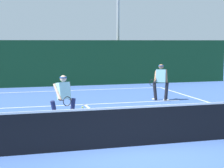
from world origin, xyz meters
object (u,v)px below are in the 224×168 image
player_far (161,81)px  light_pole (118,6)px  tennis_ball (83,107)px  player_near (64,97)px

player_far → light_pole: (0.31, 7.74, 3.92)m
player_far → light_pole: 8.68m
player_far → tennis_ball: bearing=42.6°
player_near → light_pole: bearing=-140.4°
light_pole → tennis_ball: bearing=-114.6°
tennis_ball → light_pole: size_ratio=0.01×
player_near → player_far: (4.73, 3.47, 0.04)m
player_near → player_far: player_far is taller
tennis_ball → light_pole: bearing=65.4°
light_pole → player_far: bearing=-92.3°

